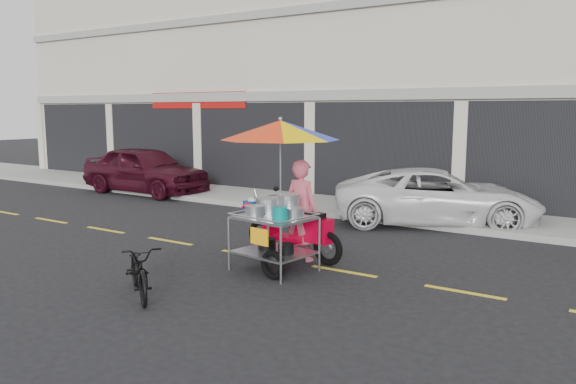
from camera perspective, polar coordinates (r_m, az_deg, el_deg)
The scene contains 9 objects.
ground at distance 9.51m, azimuth 5.69°, elevation -8.03°, with size 90.00×90.00×0.00m, color black.
sidewalk at distance 14.48m, azimuth 15.73°, elevation -2.32°, with size 45.00×3.00×0.15m, color gray.
centerline at distance 9.51m, azimuth 5.69°, elevation -8.01°, with size 42.00×0.10×0.01m, color gold.
maroon_sedan at distance 18.65m, azimuth -14.32°, elevation 2.21°, with size 1.81×4.50×1.53m, color #360916.
white_pickup at distance 13.63m, azimuth 14.87°, elevation -0.46°, with size 2.18×4.72×1.31m, color silver.
plant_tall at distance 21.87m, azimuth -17.07°, elevation 2.64°, with size 0.89×0.77×0.99m, color #2A4F1A.
plant_short at distance 20.89m, azimuth -16.33°, elevation 2.26°, with size 0.48×0.48×0.87m, color #2A4F1A.
near_bicycle at distance 8.44m, azimuth -14.89°, elevation -7.60°, with size 0.53×1.51×0.79m, color black.
food_vendor_rig at distance 9.48m, azimuth -0.16°, elevation 1.89°, with size 2.55×2.30×2.57m.
Camera 1 is at (4.15, -8.13, 2.67)m, focal length 35.00 mm.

